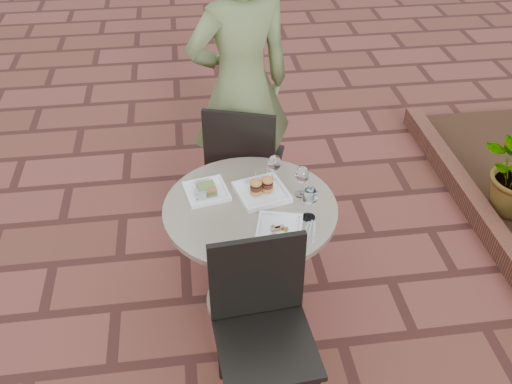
{
  "coord_description": "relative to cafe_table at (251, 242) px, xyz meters",
  "views": [
    {
      "loc": [
        -0.31,
        -2.31,
        2.58
      ],
      "look_at": [
        -0.01,
        -0.06,
        0.82
      ],
      "focal_mm": 40.0,
      "sensor_mm": 36.0,
      "label": 1
    }
  ],
  "objects": [
    {
      "name": "wine_glass_far",
      "position": [
        0.28,
        0.06,
        0.37
      ],
      "size": [
        0.08,
        0.08,
        0.18
      ],
      "color": "white",
      "rests_on": "cafe_table"
    },
    {
      "name": "diner",
      "position": [
        0.06,
        0.91,
        0.45
      ],
      "size": [
        0.77,
        0.61,
        1.86
      ],
      "primitive_type": "imported",
      "rotation": [
        0.0,
        0.0,
        3.4
      ],
      "color": "#586839",
      "rests_on": "ground"
    },
    {
      "name": "planter_curb",
      "position": [
        1.64,
        0.36,
        -0.41
      ],
      "size": [
        0.12,
        3.0,
        0.15
      ],
      "primitive_type": "cube",
      "color": "brown",
      "rests_on": "ground"
    },
    {
      "name": "plate_salmon",
      "position": [
        -0.22,
        0.14,
        0.26
      ],
      "size": [
        0.25,
        0.25,
        0.06
      ],
      "rotation": [
        0.0,
        0.0,
        0.2
      ],
      "color": "white",
      "rests_on": "cafe_table"
    },
    {
      "name": "wine_glass_right",
      "position": [
        0.28,
        -0.13,
        0.38
      ],
      "size": [
        0.08,
        0.08,
        0.19
      ],
      "color": "white",
      "rests_on": "cafe_table"
    },
    {
      "name": "steel_ramekin",
      "position": [
        -0.25,
        0.1,
        0.27
      ],
      "size": [
        0.09,
        0.09,
        0.05
      ],
      "primitive_type": "cylinder",
      "rotation": [
        0.0,
        0.0,
        -0.39
      ],
      "color": "silver",
      "rests_on": "cafe_table"
    },
    {
      "name": "chair_near",
      "position": [
        -0.02,
        -0.57,
        0.07
      ],
      "size": [
        0.47,
        0.47,
        0.93
      ],
      "rotation": [
        0.0,
        0.0,
        0.08
      ],
      "color": "black",
      "rests_on": "ground"
    },
    {
      "name": "chair_far",
      "position": [
        0.04,
        0.71,
        0.07
      ],
      "size": [
        0.56,
        0.56,
        0.93
      ],
      "rotation": [
        0.0,
        0.0,
        2.82
      ],
      "color": "black",
      "rests_on": "ground"
    },
    {
      "name": "wine_glass_mid",
      "position": [
        0.15,
        0.19,
        0.37
      ],
      "size": [
        0.07,
        0.07,
        0.17
      ],
      "color": "white",
      "rests_on": "cafe_table"
    },
    {
      "name": "ground",
      "position": [
        0.04,
        0.06,
        -0.48
      ],
      "size": [
        60.0,
        60.0,
        0.0
      ],
      "primitive_type": "plane",
      "color": "brown",
      "rests_on": "ground"
    },
    {
      "name": "plate_sliders",
      "position": [
        0.07,
        0.09,
        0.28
      ],
      "size": [
        0.31,
        0.31,
        0.16
      ],
      "rotation": [
        0.0,
        0.0,
        0.25
      ],
      "color": "white",
      "rests_on": "cafe_table"
    },
    {
      "name": "cutlery_set",
      "position": [
        0.26,
        -0.24,
        0.25
      ],
      "size": [
        0.14,
        0.21,
        0.0
      ],
      "primitive_type": null,
      "rotation": [
        0.0,
        0.0,
        -0.33
      ],
      "color": "silver",
      "rests_on": "cafe_table"
    },
    {
      "name": "cafe_table",
      "position": [
        0.0,
        0.0,
        0.0
      ],
      "size": [
        0.9,
        0.9,
        0.73
      ],
      "color": "gray",
      "rests_on": "ground"
    },
    {
      "name": "plate_tuna",
      "position": [
        0.12,
        -0.2,
        0.26
      ],
      "size": [
        0.27,
        0.27,
        0.03
      ],
      "rotation": [
        0.0,
        0.0,
        -0.25
      ],
      "color": "white",
      "rests_on": "cafe_table"
    }
  ]
}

